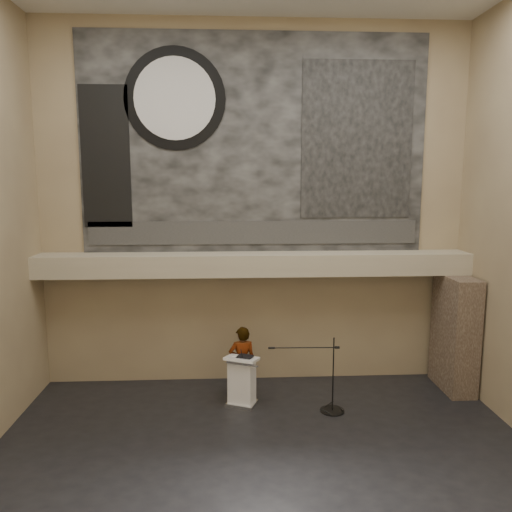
{
  "coord_description": "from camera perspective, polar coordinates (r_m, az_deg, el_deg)",
  "views": [
    {
      "loc": [
        -0.58,
        -7.81,
        4.9
      ],
      "look_at": [
        0.0,
        3.2,
        3.2
      ],
      "focal_mm": 35.0,
      "sensor_mm": 36.0,
      "label": 1
    }
  ],
  "objects": [
    {
      "name": "banner_clock_rim",
      "position": [
        11.94,
        -9.27,
        17.32
      ],
      "size": [
        2.3,
        0.02,
        2.3
      ],
      "primitive_type": "cylinder",
      "rotation": [
        1.57,
        0.0,
        0.0
      ],
      "color": "black",
      "rests_on": "banner"
    },
    {
      "name": "stone_pier",
      "position": [
        12.65,
        21.77,
        -8.17
      ],
      "size": [
        0.6,
        1.4,
        2.7
      ],
      "primitive_type": "cube",
      "color": "#45352A",
      "rests_on": "floor"
    },
    {
      "name": "lectern",
      "position": [
        11.19,
        -1.63,
        -14.1
      ],
      "size": [
        0.81,
        0.71,
        1.13
      ],
      "rotation": [
        0.0,
        0.0,
        -0.4
      ],
      "color": "silver",
      "rests_on": "floor"
    },
    {
      "name": "speaker_person",
      "position": [
        11.44,
        -1.59,
        -12.07
      ],
      "size": [
        0.65,
        0.47,
        1.66
      ],
      "primitive_type": "imported",
      "rotation": [
        0.0,
        0.0,
        3.26
      ],
      "color": "silver",
      "rests_on": "floor"
    },
    {
      "name": "wall_front",
      "position": [
        3.91,
        5.57,
        -0.84
      ],
      "size": [
        10.0,
        0.02,
        8.5
      ],
      "primitive_type": "cube",
      "color": "#857154",
      "rests_on": "floor"
    },
    {
      "name": "sprinkler_left",
      "position": [
        11.62,
        -8.0,
        -2.38
      ],
      "size": [
        0.04,
        0.04,
        0.06
      ],
      "primitive_type": "cylinder",
      "color": "#B2893D",
      "rests_on": "soffit"
    },
    {
      "name": "sprinkler_right",
      "position": [
        11.84,
        9.14,
        -2.2
      ],
      "size": [
        0.04,
        0.04,
        0.06
      ],
      "primitive_type": "cylinder",
      "color": "#B2893D",
      "rests_on": "soffit"
    },
    {
      "name": "banner",
      "position": [
        11.82,
        -0.2,
        12.64
      ],
      "size": [
        8.0,
        0.05,
        5.0
      ],
      "primitive_type": "cube",
      "color": "black",
      "rests_on": "wall_back"
    },
    {
      "name": "banner_text_strip",
      "position": [
        11.82,
        -0.19,
        2.69
      ],
      "size": [
        7.76,
        0.02,
        0.55
      ],
      "primitive_type": "cube",
      "color": "#2B2B2B",
      "rests_on": "banner"
    },
    {
      "name": "banner_building_print",
      "position": [
        12.15,
        11.48,
        12.84
      ],
      "size": [
        2.6,
        0.02,
        3.6
      ],
      "primitive_type": "cube",
      "color": "black",
      "rests_on": "banner"
    },
    {
      "name": "soffit",
      "position": [
        11.59,
        -0.1,
        -0.92
      ],
      "size": [
        10.0,
        0.8,
        0.5
      ],
      "primitive_type": "cube",
      "color": "tan",
      "rests_on": "wall_back"
    },
    {
      "name": "floor",
      "position": [
        9.24,
        1.14,
        -23.27
      ],
      "size": [
        10.0,
        10.0,
        0.0
      ],
      "primitive_type": "plane",
      "color": "black",
      "rests_on": "ground"
    },
    {
      "name": "mic_stand",
      "position": [
        11.15,
        8.45,
        -15.98
      ],
      "size": [
        1.64,
        0.52,
        1.63
      ],
      "rotation": [
        0.0,
        0.0,
        -0.03
      ],
      "color": "black",
      "rests_on": "floor"
    },
    {
      "name": "banner_clock_face",
      "position": [
        11.92,
        -9.28,
        17.34
      ],
      "size": [
        1.84,
        0.02,
        1.84
      ],
      "primitive_type": "cylinder",
      "rotation": [
        1.57,
        0.0,
        0.0
      ],
      "color": "silver",
      "rests_on": "banner"
    },
    {
      "name": "binder",
      "position": [
        10.95,
        -1.28,
        -11.44
      ],
      "size": [
        0.4,
        0.36,
        0.04
      ],
      "primitive_type": "cube",
      "rotation": [
        0.0,
        0.0,
        -0.42
      ],
      "color": "black",
      "rests_on": "lectern"
    },
    {
      "name": "wall_back",
      "position": [
        11.84,
        -0.2,
        5.62
      ],
      "size": [
        10.0,
        0.02,
        8.5
      ],
      "primitive_type": "cube",
      "color": "#857154",
      "rests_on": "floor"
    },
    {
      "name": "banner_brick_print",
      "position": [
        12.09,
        -16.81,
        10.77
      ],
      "size": [
        1.1,
        0.02,
        3.2
      ],
      "primitive_type": "cube",
      "color": "black",
      "rests_on": "banner"
    },
    {
      "name": "papers",
      "position": [
        10.92,
        -2.24,
        -11.59
      ],
      "size": [
        0.23,
        0.29,
        0.0
      ],
      "primitive_type": "cube",
      "rotation": [
        0.0,
        0.0,
        0.12
      ],
      "color": "white",
      "rests_on": "lectern"
    }
  ]
}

